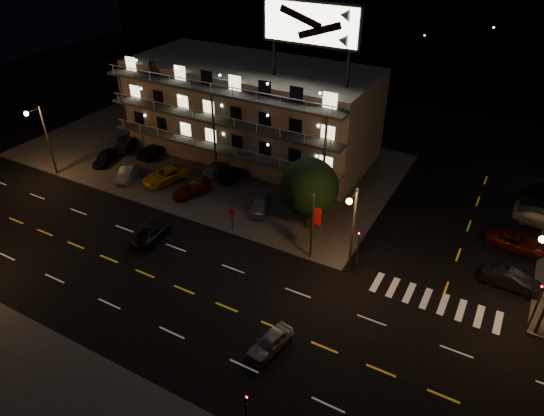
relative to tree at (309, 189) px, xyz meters
The scene contains 26 objects.
ground 13.34m from the tree, 102.81° to the right, with size 140.00×140.00×0.00m, color black.
curb_nw 18.94m from the tree, 155.48° to the left, with size 44.00×24.00×0.15m, color #393937.
motel 17.24m from the tree, 137.83° to the left, with size 28.00×13.80×18.10m.
streetlight_nw 29.15m from the tree, behind, with size 0.44×1.92×8.00m.
streetlight_nc 7.23m from the tree, 37.67° to the right, with size 0.44×1.92×8.00m.
signal_nw 7.48m from the tree, 31.77° to the right, with size 0.20×0.27×4.60m.
signal_sw 21.80m from the tree, 73.43° to the right, with size 0.20×0.27×4.60m.
signal_ne 19.64m from the tree, 11.30° to the right, with size 0.27×0.20×4.60m.
banner_north 4.62m from the tree, 59.89° to the right, with size 0.83×0.16×6.40m.
stop_sign 7.37m from the tree, 147.04° to the right, with size 0.91×0.11×2.61m.
tree is the anchor object (origin of this frame).
lot_car_0 26.16m from the tree, behind, with size 1.58×3.92×1.34m, color black.
lot_car_1 21.43m from the tree, behind, with size 1.39×3.98×1.31m, color gray.
lot_car_2 17.30m from the tree, behind, with size 2.42×5.24×1.46m, color gold.
lot_car_3 13.30m from the tree, behind, with size 1.74×4.28×1.24m, color #51130B.
lot_car_4 6.26m from the tree, behind, with size 1.60×3.99×1.36m, color gray.
lot_car_5 26.98m from the tree, behind, with size 1.59×4.56×1.50m, color black.
lot_car_6 23.15m from the tree, 168.11° to the left, with size 2.10×4.55×1.26m, color black.
lot_car_7 14.56m from the tree, 160.34° to the left, with size 1.74×4.28×1.24m, color gray.
lot_car_8 12.41m from the tree, 158.89° to the left, with size 1.54×3.82×1.30m, color black.
lot_car_9 6.87m from the tree, 128.24° to the left, with size 1.55×4.44×1.46m, color #51130B.
side_car_0 17.83m from the tree, ahead, with size 1.55×4.43×1.46m, color black.
side_car_1 18.63m from the tree, 19.31° to the left, with size 2.26×4.91×1.36m, color #51130B.
side_car_2 22.29m from the tree, 30.04° to the left, with size 2.12×5.22×1.52m, color gray.
road_car_east 15.22m from the tree, 74.31° to the right, with size 1.51×3.76×1.28m, color gray.
road_car_west 14.61m from the tree, 144.79° to the right, with size 2.05×4.45×1.24m, color black.
Camera 1 is at (17.85, -21.66, 25.92)m, focal length 32.00 mm.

